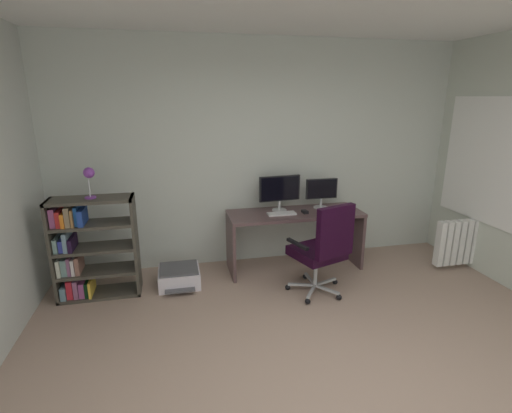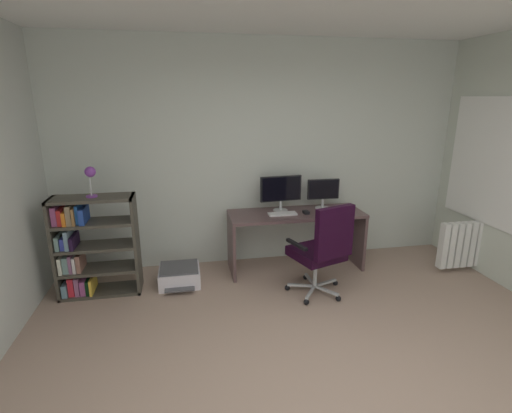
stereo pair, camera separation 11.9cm
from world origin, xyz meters
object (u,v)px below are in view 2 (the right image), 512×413
(monitor_main, at_px, (281,190))
(radiator, at_px, (470,244))
(desk_lamp, at_px, (90,175))
(desk, at_px, (296,226))
(keyboard, at_px, (282,214))
(computer_mouse, at_px, (306,212))
(bookshelf, at_px, (88,248))
(monitor_secondary, at_px, (323,191))
(printer, at_px, (180,275))
(office_chair, at_px, (323,248))

(monitor_main, distance_m, radiator, 2.42)
(desk_lamp, bearing_deg, desk, 5.46)
(radiator, bearing_deg, keyboard, 169.65)
(monitor_main, bearing_deg, computer_mouse, -32.43)
(bookshelf, height_order, desk_lamp, desk_lamp)
(monitor_secondary, height_order, printer, monitor_secondary)
(computer_mouse, relative_size, bookshelf, 0.09)
(radiator, bearing_deg, monitor_secondary, 161.31)
(keyboard, bearing_deg, radiator, -10.99)
(bookshelf, height_order, printer, bookshelf)
(desk_lamp, bearing_deg, radiator, -3.39)
(monitor_main, relative_size, printer, 1.02)
(monitor_secondary, distance_m, printer, 2.01)
(desk, distance_m, monitor_main, 0.49)
(computer_mouse, distance_m, office_chair, 0.71)
(monitor_secondary, height_order, computer_mouse, monitor_secondary)
(computer_mouse, bearing_deg, keyboard, 175.64)
(computer_mouse, bearing_deg, radiator, -14.31)
(printer, bearing_deg, office_chair, -20.81)
(keyboard, bearing_deg, monitor_main, 83.06)
(monitor_main, relative_size, radiator, 0.63)
(monitor_secondary, distance_m, keyboard, 0.62)
(desk, bearing_deg, radiator, -12.73)
(monitor_secondary, xyz_separation_m, office_chair, (-0.31, -0.86, -0.39))
(keyboard, bearing_deg, printer, -174.89)
(bookshelf, bearing_deg, desk, 5.20)
(computer_mouse, bearing_deg, office_chair, -95.47)
(monitor_secondary, distance_m, computer_mouse, 0.38)
(printer, bearing_deg, desk, 7.24)
(radiator, bearing_deg, printer, 175.27)
(computer_mouse, relative_size, radiator, 0.12)
(printer, bearing_deg, desk_lamp, -177.64)
(monitor_secondary, xyz_separation_m, desk_lamp, (-2.62, -0.32, 0.36))
(desk, xyz_separation_m, bookshelf, (-2.36, -0.21, -0.02))
(desk, height_order, bookshelf, bookshelf)
(desk, xyz_separation_m, monitor_main, (-0.17, 0.11, 0.44))
(monitor_main, height_order, office_chair, monitor_main)
(monitor_main, bearing_deg, bookshelf, -171.63)
(desk_lamp, relative_size, printer, 0.63)
(computer_mouse, bearing_deg, monitor_secondary, 29.56)
(office_chair, relative_size, desk_lamp, 3.30)
(office_chair, height_order, bookshelf, bookshelf)
(office_chair, relative_size, bookshelf, 0.96)
(desk, xyz_separation_m, printer, (-1.43, -0.18, -0.44))
(desk, relative_size, radiator, 2.00)
(printer, bearing_deg, monitor_main, 12.94)
(office_chair, distance_m, printer, 1.66)
(desk_lamp, bearing_deg, keyboard, 4.40)
(keyboard, xyz_separation_m, radiator, (2.27, -0.42, -0.39))
(keyboard, height_order, radiator, keyboard)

